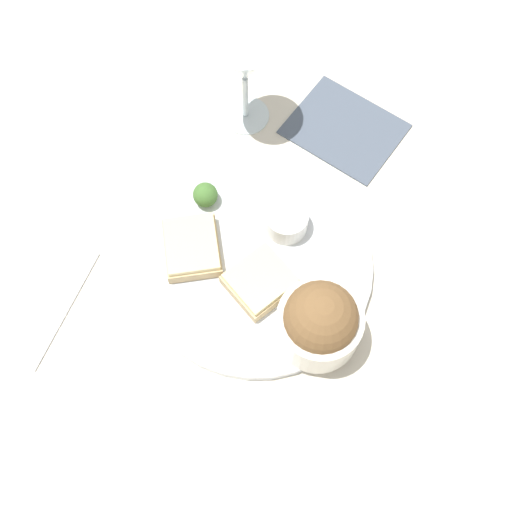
{
  "coord_description": "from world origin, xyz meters",
  "views": [
    {
      "loc": [
        0.32,
        0.09,
        0.78
      ],
      "look_at": [
        0.0,
        0.0,
        0.03
      ],
      "focal_mm": 45.0,
      "sensor_mm": 36.0,
      "label": 1
    }
  ],
  "objects_px": {
    "cheese_toast_far": "(260,281)",
    "salad_bowl": "(320,322)",
    "sauce_ramekin": "(287,220)",
    "fork": "(65,309)",
    "cheese_toast_near": "(192,247)",
    "napkin": "(345,128)",
    "wine_glass": "(245,64)"
  },
  "relations": [
    {
      "from": "cheese_toast_near",
      "to": "cheese_toast_far",
      "type": "distance_m",
      "value": 0.1
    },
    {
      "from": "sauce_ramekin",
      "to": "salad_bowl",
      "type": "bearing_deg",
      "value": 28.72
    },
    {
      "from": "cheese_toast_far",
      "to": "fork",
      "type": "relative_size",
      "value": 0.61
    },
    {
      "from": "sauce_ramekin",
      "to": "cheese_toast_far",
      "type": "height_order",
      "value": "sauce_ramekin"
    },
    {
      "from": "wine_glass",
      "to": "sauce_ramekin",
      "type": "bearing_deg",
      "value": 31.5
    },
    {
      "from": "sauce_ramekin",
      "to": "fork",
      "type": "bearing_deg",
      "value": -53.1
    },
    {
      "from": "cheese_toast_far",
      "to": "napkin",
      "type": "distance_m",
      "value": 0.28
    },
    {
      "from": "sauce_ramekin",
      "to": "wine_glass",
      "type": "height_order",
      "value": "wine_glass"
    },
    {
      "from": "sauce_ramekin",
      "to": "fork",
      "type": "distance_m",
      "value": 0.31
    },
    {
      "from": "fork",
      "to": "salad_bowl",
      "type": "bearing_deg",
      "value": 99.1
    },
    {
      "from": "cheese_toast_far",
      "to": "salad_bowl",
      "type": "bearing_deg",
      "value": 62.62
    },
    {
      "from": "cheese_toast_near",
      "to": "wine_glass",
      "type": "bearing_deg",
      "value": 178.48
    },
    {
      "from": "salad_bowl",
      "to": "fork",
      "type": "bearing_deg",
      "value": -80.9
    },
    {
      "from": "napkin",
      "to": "fork",
      "type": "relative_size",
      "value": 1.11
    },
    {
      "from": "napkin",
      "to": "sauce_ramekin",
      "type": "bearing_deg",
      "value": -12.95
    },
    {
      "from": "napkin",
      "to": "cheese_toast_far",
      "type": "bearing_deg",
      "value": -11.08
    },
    {
      "from": "cheese_toast_near",
      "to": "fork",
      "type": "height_order",
      "value": "cheese_toast_near"
    },
    {
      "from": "wine_glass",
      "to": "fork",
      "type": "xyz_separation_m",
      "value": [
        0.35,
        -0.14,
        -0.11
      ]
    },
    {
      "from": "salad_bowl",
      "to": "fork",
      "type": "distance_m",
      "value": 0.33
    },
    {
      "from": "salad_bowl",
      "to": "sauce_ramekin",
      "type": "distance_m",
      "value": 0.15
    },
    {
      "from": "napkin",
      "to": "fork",
      "type": "bearing_deg",
      "value": -38.01
    },
    {
      "from": "fork",
      "to": "sauce_ramekin",
      "type": "bearing_deg",
      "value": 126.9
    },
    {
      "from": "napkin",
      "to": "wine_glass",
      "type": "bearing_deg",
      "value": -84.19
    },
    {
      "from": "sauce_ramekin",
      "to": "fork",
      "type": "relative_size",
      "value": 0.33
    },
    {
      "from": "fork",
      "to": "napkin",
      "type": "bearing_deg",
      "value": 141.99
    },
    {
      "from": "sauce_ramekin",
      "to": "cheese_toast_near",
      "type": "distance_m",
      "value": 0.13
    },
    {
      "from": "salad_bowl",
      "to": "cheese_toast_near",
      "type": "xyz_separation_m",
      "value": [
        -0.07,
        -0.18,
        -0.03
      ]
    },
    {
      "from": "salad_bowl",
      "to": "cheese_toast_near",
      "type": "height_order",
      "value": "salad_bowl"
    },
    {
      "from": "napkin",
      "to": "fork",
      "type": "distance_m",
      "value": 0.47
    },
    {
      "from": "sauce_ramekin",
      "to": "cheese_toast_near",
      "type": "relative_size",
      "value": 0.54
    },
    {
      "from": "napkin",
      "to": "cheese_toast_near",
      "type": "bearing_deg",
      "value": -31.22
    },
    {
      "from": "cheese_toast_far",
      "to": "fork",
      "type": "height_order",
      "value": "cheese_toast_far"
    }
  ]
}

